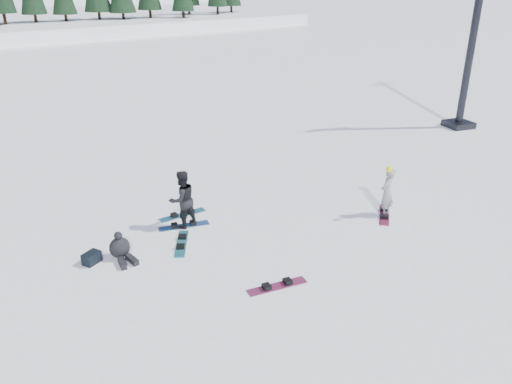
{
  "coord_description": "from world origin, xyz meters",
  "views": [
    {
      "loc": [
        -9.95,
        -9.25,
        6.89
      ],
      "look_at": [
        -1.73,
        1.18,
        1.1
      ],
      "focal_mm": 35.0,
      "sensor_mm": 36.0,
      "label": 1
    }
  ],
  "objects_px": {
    "snowboarder_woman": "(387,192)",
    "snowboard_loose_b": "(277,286)",
    "seated_rider": "(120,248)",
    "snowboard_loose_c": "(183,215)",
    "snowboard_loose_a": "(182,243)",
    "gear_bag": "(92,258)",
    "snowboarder_man": "(182,199)",
    "lift_tower": "(469,61)"
  },
  "relations": [
    {
      "from": "seated_rider",
      "to": "gear_bag",
      "type": "relative_size",
      "value": 2.06
    },
    {
      "from": "gear_bag",
      "to": "lift_tower",
      "type": "bearing_deg",
      "value": 3.37
    },
    {
      "from": "snowboard_loose_a",
      "to": "gear_bag",
      "type": "bearing_deg",
      "value": 111.73
    },
    {
      "from": "snowboard_loose_b",
      "to": "snowboard_loose_c",
      "type": "bearing_deg",
      "value": 102.15
    },
    {
      "from": "snowboard_loose_c",
      "to": "seated_rider",
      "type": "bearing_deg",
      "value": -150.4
    },
    {
      "from": "snowboarder_woman",
      "to": "seated_rider",
      "type": "relative_size",
      "value": 1.84
    },
    {
      "from": "lift_tower",
      "to": "seated_rider",
      "type": "relative_size",
      "value": 8.43
    },
    {
      "from": "lift_tower",
      "to": "snowboard_loose_c",
      "type": "xyz_separation_m",
      "value": [
        -15.72,
        -0.14,
        -3.16
      ]
    },
    {
      "from": "snowboard_loose_a",
      "to": "snowboard_loose_b",
      "type": "xyz_separation_m",
      "value": [
        0.74,
        -3.24,
        0.0
      ]
    },
    {
      "from": "snowboard_loose_c",
      "to": "snowboard_loose_a",
      "type": "relative_size",
      "value": 1.0
    },
    {
      "from": "gear_bag",
      "to": "snowboard_loose_b",
      "type": "distance_m",
      "value": 4.91
    },
    {
      "from": "gear_bag",
      "to": "snowboard_loose_a",
      "type": "height_order",
      "value": "gear_bag"
    },
    {
      "from": "snowboarder_woman",
      "to": "gear_bag",
      "type": "relative_size",
      "value": 3.8
    },
    {
      "from": "snowboarder_man",
      "to": "snowboard_loose_a",
      "type": "bearing_deg",
      "value": 54.36
    },
    {
      "from": "lift_tower",
      "to": "gear_bag",
      "type": "height_order",
      "value": "lift_tower"
    },
    {
      "from": "gear_bag",
      "to": "snowboard_loose_b",
      "type": "relative_size",
      "value": 0.3
    },
    {
      "from": "lift_tower",
      "to": "snowboarder_man",
      "type": "bearing_deg",
      "value": -157.84
    },
    {
      "from": "seated_rider",
      "to": "snowboard_loose_c",
      "type": "distance_m",
      "value": 2.89
    },
    {
      "from": "gear_bag",
      "to": "snowboarder_woman",
      "type": "bearing_deg",
      "value": -19.46
    },
    {
      "from": "snowboarder_woman",
      "to": "snowboard_loose_b",
      "type": "height_order",
      "value": "snowboarder_woman"
    },
    {
      "from": "snowboarder_woman",
      "to": "snowboard_loose_a",
      "type": "distance_m",
      "value": 6.41
    },
    {
      "from": "snowboarder_man",
      "to": "snowboard_loose_c",
      "type": "height_order",
      "value": "snowboarder_man"
    },
    {
      "from": "lift_tower",
      "to": "snowboard_loose_c",
      "type": "bearing_deg",
      "value": -160.23
    },
    {
      "from": "snowboarder_woman",
      "to": "snowboard_loose_c",
      "type": "height_order",
      "value": "snowboarder_woman"
    },
    {
      "from": "snowboard_loose_c",
      "to": "snowboard_loose_b",
      "type": "distance_m",
      "value": 4.8
    },
    {
      "from": "snowboarder_man",
      "to": "gear_bag",
      "type": "distance_m",
      "value": 3.05
    },
    {
      "from": "seated_rider",
      "to": "snowboard_loose_a",
      "type": "height_order",
      "value": "seated_rider"
    },
    {
      "from": "snowboard_loose_c",
      "to": "snowboard_loose_a",
      "type": "xyz_separation_m",
      "value": [
        -0.95,
        -1.56,
        0.0
      ]
    },
    {
      "from": "lift_tower",
      "to": "gear_bag",
      "type": "xyz_separation_m",
      "value": [
        -19.02,
        -1.12,
        -3.03
      ]
    },
    {
      "from": "snowboarder_woman",
      "to": "snowboarder_man",
      "type": "distance_m",
      "value": 6.22
    },
    {
      "from": "seated_rider",
      "to": "snowboard_loose_c",
      "type": "xyz_separation_m",
      "value": [
        2.59,
        1.23,
        -0.28
      ]
    },
    {
      "from": "snowboarder_woman",
      "to": "snowboard_loose_b",
      "type": "distance_m",
      "value": 5.31
    },
    {
      "from": "seated_rider",
      "to": "snowboard_loose_b",
      "type": "xyz_separation_m",
      "value": [
        2.39,
        -3.57,
        -0.28
      ]
    },
    {
      "from": "snowboarder_woman",
      "to": "seated_rider",
      "type": "height_order",
      "value": "snowboarder_woman"
    },
    {
      "from": "snowboarder_woman",
      "to": "gear_bag",
      "type": "xyz_separation_m",
      "value": [
        -8.26,
        2.92,
        -0.65
      ]
    },
    {
      "from": "lift_tower",
      "to": "snowboard_loose_c",
      "type": "distance_m",
      "value": 16.04
    },
    {
      "from": "seated_rider",
      "to": "snowboard_loose_b",
      "type": "height_order",
      "value": "seated_rider"
    },
    {
      "from": "seated_rider",
      "to": "gear_bag",
      "type": "bearing_deg",
      "value": 165.44
    },
    {
      "from": "seated_rider",
      "to": "snowboard_loose_a",
      "type": "bearing_deg",
      "value": -6.25
    },
    {
      "from": "snowboard_loose_c",
      "to": "snowboard_loose_b",
      "type": "relative_size",
      "value": 1.0
    },
    {
      "from": "snowboarder_woman",
      "to": "seated_rider",
      "type": "xyz_separation_m",
      "value": [
        -7.56,
        2.67,
        -0.5
      ]
    },
    {
      "from": "snowboarder_man",
      "to": "snowboard_loose_b",
      "type": "xyz_separation_m",
      "value": [
        0.15,
        -4.12,
        -0.87
      ]
    }
  ]
}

